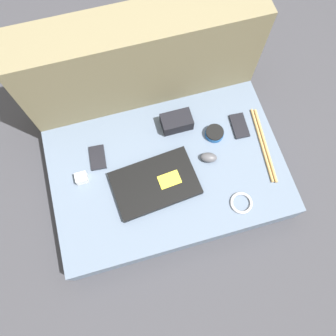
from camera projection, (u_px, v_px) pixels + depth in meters
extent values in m
plane|color=#38383D|center=(168.00, 180.00, 1.54)|extent=(8.00, 8.00, 0.00)
cube|color=slate|center=(168.00, 175.00, 1.47)|extent=(1.00, 0.65, 0.14)
cube|color=#756B4C|center=(141.00, 70.00, 1.42)|extent=(1.00, 0.20, 0.56)
cube|color=black|center=(155.00, 183.00, 1.37)|extent=(0.37, 0.25, 0.03)
cube|color=yellow|center=(169.00, 180.00, 1.36)|extent=(0.10, 0.07, 0.00)
ellipsoid|color=#4C4C51|center=(209.00, 158.00, 1.41)|extent=(0.08, 0.07, 0.04)
cylinder|color=#1E569E|center=(214.00, 134.00, 1.45)|extent=(0.08, 0.08, 0.02)
cylinder|color=black|center=(215.00, 132.00, 1.44)|extent=(0.08, 0.08, 0.01)
cube|color=black|center=(98.00, 158.00, 1.42)|extent=(0.07, 0.12, 0.01)
cube|color=black|center=(239.00, 126.00, 1.47)|extent=(0.07, 0.12, 0.01)
cube|color=black|center=(177.00, 122.00, 1.45)|extent=(0.14, 0.08, 0.06)
cube|color=silver|center=(82.00, 178.00, 1.37)|extent=(0.05, 0.04, 0.04)
torus|color=#B2B2B7|center=(241.00, 203.00, 1.35)|extent=(0.09, 0.09, 0.01)
cylinder|color=tan|center=(262.00, 145.00, 1.44)|extent=(0.05, 0.35, 0.01)
cylinder|color=tan|center=(265.00, 145.00, 1.44)|extent=(0.05, 0.35, 0.01)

